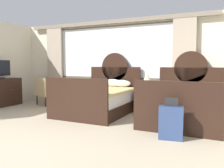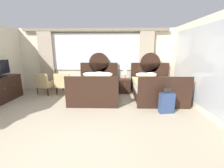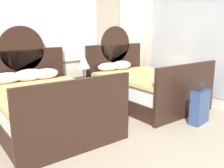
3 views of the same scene
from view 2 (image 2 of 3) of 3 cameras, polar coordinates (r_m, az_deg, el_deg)
The scene contains 12 objects.
ground_plane at distance 3.15m, azimuth -16.14°, elevation -22.21°, with size 24.00×24.00×0.00m, color tan.
wall_back_window at distance 6.71m, azimuth -6.14°, elevation 9.96°, with size 6.71×0.22×2.70m.
wall_right_mirror at distance 4.97m, azimuth 31.96°, elevation 5.97°, with size 0.08×4.80×2.70m.
bed_near_window at distance 5.73m, azimuth -6.00°, elevation -1.32°, with size 1.65×2.21×1.67m.
bed_near_mirror at distance 5.87m, azimuth 16.14°, elevation -1.46°, with size 1.65×2.21×1.67m.
nightstand_between_beds at distance 6.35m, azimuth 4.84°, elevation -0.68°, with size 0.48×0.50×0.58m.
table_lamp_on_nightstand at distance 6.24m, azimuth 5.16°, elevation 5.19°, with size 0.27×0.27×0.52m.
book_on_nightstand at distance 6.18m, azimuth 4.37°, elevation 1.87°, with size 0.18×0.26×0.03m.
tv_flatscreen at distance 6.39m, azimuth -37.07°, elevation 4.82°, with size 0.20×0.84×0.58m.
armchair_by_window_left at distance 6.36m, azimuth -17.87°, elevation 0.27°, with size 0.71×0.71×0.87m.
armchair_by_window_centre at distance 6.67m, azimuth -24.33°, elevation 0.30°, with size 0.80×0.80×0.87m.
suitcase_on_floor at distance 4.57m, azimuth 20.29°, elevation -6.86°, with size 0.44×0.24×0.74m.
Camera 2 is at (0.87, -2.44, 1.79)m, focal length 23.73 mm.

